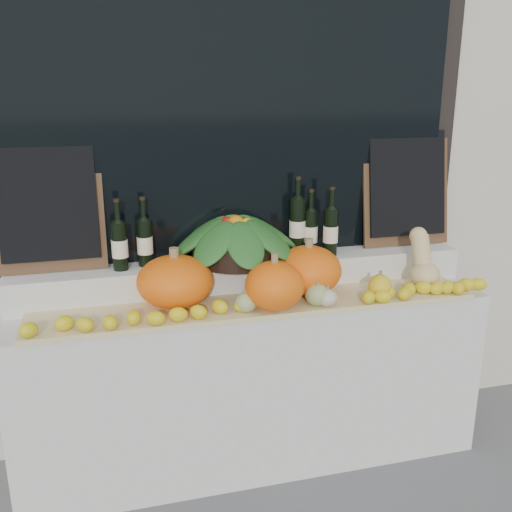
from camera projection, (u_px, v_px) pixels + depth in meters
storefront_facade at (218, 16)px, 3.07m from camera, size 7.00×0.94×4.50m
display_sill at (252, 379)px, 2.92m from camera, size 2.30×0.55×0.88m
rear_tier at (245, 274)px, 2.91m from camera, size 2.30×0.25×0.16m
straw_bedding at (259, 305)px, 2.68m from camera, size 2.10×0.32×0.02m
pumpkin_left at (175, 281)px, 2.60m from camera, size 0.43×0.43×0.24m
pumpkin_right at (308, 270)px, 2.76m from camera, size 0.35×0.35×0.24m
pumpkin_center at (274, 286)px, 2.56m from camera, size 0.30×0.30×0.23m
butternut_squash at (423, 263)px, 2.87m from camera, size 0.15×0.21×0.29m
decorative_gourds at (304, 295)px, 2.61m from camera, size 0.76×0.14×0.16m
lemon_heap at (265, 305)px, 2.56m from camera, size 2.20×0.16×0.06m
produce_bowl at (236, 238)px, 2.83m from camera, size 0.67×0.67×0.24m
wine_bottle_far_left at (120, 245)px, 2.69m from camera, size 0.08×0.08×0.34m
wine_bottle_near_left at (145, 242)px, 2.75m from camera, size 0.08×0.08×0.34m
wine_bottle_tall at (297, 226)px, 2.93m from camera, size 0.08×0.08×0.41m
wine_bottle_near_right at (310, 231)px, 2.96m from camera, size 0.08×0.08×0.34m
wine_bottle_far_right at (331, 231)px, 2.92m from camera, size 0.08×0.08×0.36m
chalkboard_left at (48, 203)px, 2.63m from camera, size 0.50×0.13×0.62m
chalkboard_right at (407, 186)px, 3.08m from camera, size 0.50×0.13×0.62m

